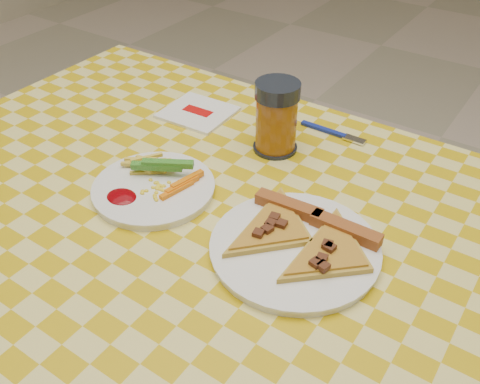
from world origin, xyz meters
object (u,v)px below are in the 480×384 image
plate_right (295,249)px  drink_glass (276,118)px  table (212,246)px  plate_left (154,189)px

plate_right → drink_glass: size_ratio=1.82×
table → plate_left: 0.14m
drink_glass → table: bearing=-86.5°
drink_glass → plate_left: bearing=-113.1°
table → plate_right: (0.16, -0.00, 0.08)m
plate_left → drink_glass: (0.10, 0.24, 0.06)m
table → drink_glass: (-0.01, 0.23, 0.14)m
plate_right → plate_left: bearing=-178.6°
drink_glass → plate_right: bearing=-52.9°
plate_left → drink_glass: size_ratio=1.50×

